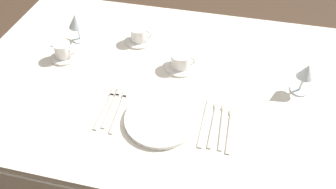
{
  "coord_description": "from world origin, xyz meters",
  "views": [
    {
      "loc": [
        0.19,
        -0.98,
        1.66
      ],
      "look_at": [
        -0.01,
        -0.12,
        0.76
      ],
      "focal_mm": 34.22,
      "sensor_mm": 36.0,
      "label": 1
    }
  ],
  "objects_px": {
    "wine_glass_centre": "(306,73)",
    "spoon_tea": "(231,125)",
    "wine_glass_left": "(76,22)",
    "spoon_soup": "(215,119)",
    "coffee_cup_right": "(63,50)",
    "fork_outer": "(120,109)",
    "coffee_cup_left": "(139,34)",
    "fork_salad": "(106,106)",
    "dinner_plate": "(161,119)",
    "coffee_cup_far": "(181,60)",
    "dinner_knife": "(205,123)",
    "spoon_dessert": "(223,121)",
    "fork_inner": "(113,106)"
  },
  "relations": [
    {
      "from": "wine_glass_centre",
      "to": "spoon_tea",
      "type": "bearing_deg",
      "value": -136.25
    },
    {
      "from": "wine_glass_left",
      "to": "spoon_tea",
      "type": "bearing_deg",
      "value": -26.16
    },
    {
      "from": "spoon_soup",
      "to": "wine_glass_left",
      "type": "relative_size",
      "value": 1.63
    },
    {
      "from": "coffee_cup_right",
      "to": "spoon_tea",
      "type": "bearing_deg",
      "value": -16.51
    },
    {
      "from": "fork_outer",
      "to": "wine_glass_left",
      "type": "relative_size",
      "value": 1.64
    },
    {
      "from": "coffee_cup_left",
      "to": "fork_salad",
      "type": "bearing_deg",
      "value": -90.75
    },
    {
      "from": "dinner_plate",
      "to": "coffee_cup_far",
      "type": "xyz_separation_m",
      "value": [
        0.01,
        0.32,
        0.03
      ]
    },
    {
      "from": "dinner_plate",
      "to": "wine_glass_centre",
      "type": "distance_m",
      "value": 0.59
    },
    {
      "from": "spoon_soup",
      "to": "coffee_cup_far",
      "type": "distance_m",
      "value": 0.33
    },
    {
      "from": "dinner_plate",
      "to": "spoon_soup",
      "type": "bearing_deg",
      "value": 14.73
    },
    {
      "from": "dinner_plate",
      "to": "dinner_knife",
      "type": "xyz_separation_m",
      "value": [
        0.16,
        0.02,
        -0.01
      ]
    },
    {
      "from": "spoon_soup",
      "to": "spoon_tea",
      "type": "relative_size",
      "value": 1.06
    },
    {
      "from": "coffee_cup_right",
      "to": "wine_glass_centre",
      "type": "xyz_separation_m",
      "value": [
        1.03,
        0.02,
        0.05
      ]
    },
    {
      "from": "fork_salad",
      "to": "dinner_knife",
      "type": "xyz_separation_m",
      "value": [
        0.39,
        -0.0,
        0.0
      ]
    },
    {
      "from": "dinner_plate",
      "to": "spoon_tea",
      "type": "relative_size",
      "value": 1.28
    },
    {
      "from": "fork_outer",
      "to": "wine_glass_left",
      "type": "xyz_separation_m",
      "value": [
        -0.34,
        0.39,
        0.1
      ]
    },
    {
      "from": "fork_salad",
      "to": "spoon_dessert",
      "type": "distance_m",
      "value": 0.45
    },
    {
      "from": "fork_outer",
      "to": "wine_glass_centre",
      "type": "height_order",
      "value": "wine_glass_centre"
    },
    {
      "from": "dinner_knife",
      "to": "spoon_dessert",
      "type": "height_order",
      "value": "spoon_dessert"
    },
    {
      "from": "fork_outer",
      "to": "coffee_cup_far",
      "type": "bearing_deg",
      "value": 58.81
    },
    {
      "from": "spoon_soup",
      "to": "wine_glass_centre",
      "type": "height_order",
      "value": "wine_glass_centre"
    },
    {
      "from": "coffee_cup_left",
      "to": "coffee_cup_far",
      "type": "height_order",
      "value": "coffee_cup_left"
    },
    {
      "from": "coffee_cup_far",
      "to": "wine_glass_left",
      "type": "xyz_separation_m",
      "value": [
        -0.52,
        0.09,
        0.06
      ]
    },
    {
      "from": "fork_salad",
      "to": "coffee_cup_right",
      "type": "height_order",
      "value": "coffee_cup_right"
    },
    {
      "from": "spoon_tea",
      "to": "wine_glass_left",
      "type": "distance_m",
      "value": 0.85
    },
    {
      "from": "fork_inner",
      "to": "wine_glass_left",
      "type": "bearing_deg",
      "value": 128.58
    },
    {
      "from": "spoon_soup",
      "to": "coffee_cup_right",
      "type": "relative_size",
      "value": 2.3
    },
    {
      "from": "fork_salad",
      "to": "coffee_cup_left",
      "type": "distance_m",
      "value": 0.44
    },
    {
      "from": "coffee_cup_far",
      "to": "dinner_plate",
      "type": "bearing_deg",
      "value": -92.12
    },
    {
      "from": "dinner_knife",
      "to": "wine_glass_centre",
      "type": "height_order",
      "value": "wine_glass_centre"
    },
    {
      "from": "dinner_knife",
      "to": "spoon_dessert",
      "type": "xyz_separation_m",
      "value": [
        0.07,
        0.03,
        0.0
      ]
    },
    {
      "from": "dinner_plate",
      "to": "fork_salad",
      "type": "relative_size",
      "value": 1.23
    },
    {
      "from": "spoon_tea",
      "to": "coffee_cup_left",
      "type": "relative_size",
      "value": 2.1
    },
    {
      "from": "fork_salad",
      "to": "spoon_dessert",
      "type": "height_order",
      "value": "spoon_dessert"
    },
    {
      "from": "dinner_plate",
      "to": "spoon_tea",
      "type": "height_order",
      "value": "dinner_plate"
    },
    {
      "from": "dinner_plate",
      "to": "fork_outer",
      "type": "xyz_separation_m",
      "value": [
        -0.17,
        0.02,
        -0.01
      ]
    },
    {
      "from": "dinner_knife",
      "to": "spoon_dessert",
      "type": "relative_size",
      "value": 1.07
    },
    {
      "from": "dinner_knife",
      "to": "coffee_cup_right",
      "type": "bearing_deg",
      "value": 160.16
    },
    {
      "from": "spoon_dessert",
      "to": "spoon_tea",
      "type": "distance_m",
      "value": 0.03
    },
    {
      "from": "dinner_plate",
      "to": "wine_glass_left",
      "type": "xyz_separation_m",
      "value": [
        -0.5,
        0.41,
        0.09
      ]
    },
    {
      "from": "fork_inner",
      "to": "wine_glass_centre",
      "type": "bearing_deg",
      "value": 19.43
    },
    {
      "from": "spoon_tea",
      "to": "fork_inner",
      "type": "bearing_deg",
      "value": -179.14
    },
    {
      "from": "coffee_cup_right",
      "to": "dinner_plate",
      "type": "bearing_deg",
      "value": -27.23
    },
    {
      "from": "spoon_dessert",
      "to": "coffee_cup_left",
      "type": "xyz_separation_m",
      "value": [
        -0.45,
        0.41,
        0.04
      ]
    },
    {
      "from": "dinner_plate",
      "to": "wine_glass_centre",
      "type": "relative_size",
      "value": 1.97
    },
    {
      "from": "spoon_tea",
      "to": "wine_glass_left",
      "type": "height_order",
      "value": "wine_glass_left"
    },
    {
      "from": "spoon_tea",
      "to": "coffee_cup_left",
      "type": "bearing_deg",
      "value": 138.23
    },
    {
      "from": "spoon_tea",
      "to": "dinner_knife",
      "type": "bearing_deg",
      "value": -170.84
    },
    {
      "from": "fork_inner",
      "to": "coffee_cup_left",
      "type": "relative_size",
      "value": 2.07
    },
    {
      "from": "fork_inner",
      "to": "wine_glass_left",
      "type": "xyz_separation_m",
      "value": [
        -0.3,
        0.38,
        0.1
      ]
    }
  ]
}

